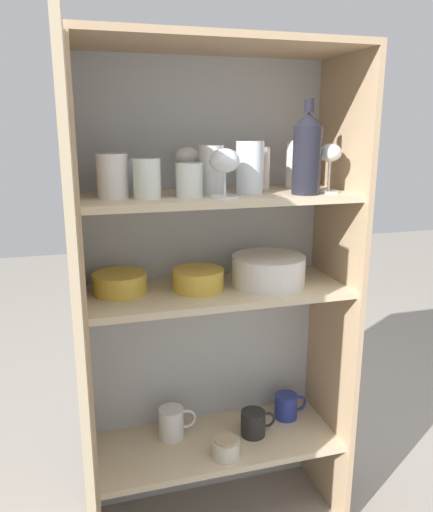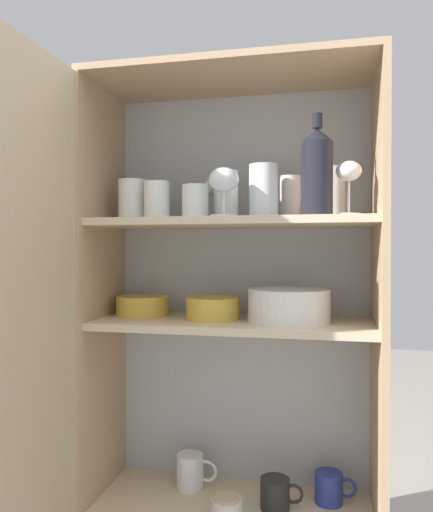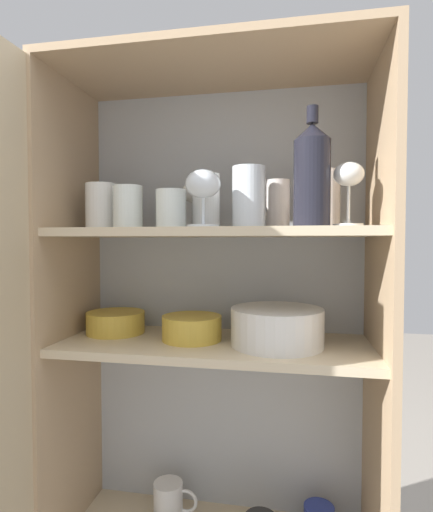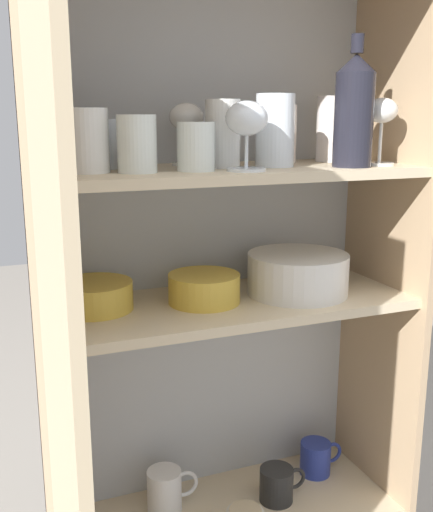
{
  "view_description": "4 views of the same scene",
  "coord_description": "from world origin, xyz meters",
  "px_view_note": "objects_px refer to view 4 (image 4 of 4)",
  "views": [
    {
      "loc": [
        -0.4,
        -1.2,
        1.26
      ],
      "look_at": [
        -0.0,
        0.16,
        0.9
      ],
      "focal_mm": 35.0,
      "sensor_mm": 36.0,
      "label": 1
    },
    {
      "loc": [
        0.25,
        -1.21,
        1.0
      ],
      "look_at": [
        -0.04,
        0.13,
        0.98
      ],
      "focal_mm": 35.0,
      "sensor_mm": 36.0,
      "label": 2
    },
    {
      "loc": [
        0.19,
        -0.82,
        1.05
      ],
      "look_at": [
        0.01,
        0.15,
        1.01
      ],
      "focal_mm": 28.0,
      "sensor_mm": 36.0,
      "label": 3
    },
    {
      "loc": [
        -0.48,
        -0.97,
        1.18
      ],
      "look_at": [
        -0.03,
        0.15,
        0.9
      ],
      "focal_mm": 42.0,
      "sensor_mm": 36.0,
      "label": 4
    }
  ],
  "objects_px": {
    "mixing_bowl_large": "(94,294)",
    "coffee_mug_primary": "(316,458)",
    "plate_stack_white": "(298,274)",
    "serving_bowl_small": "(204,287)",
    "wine_bottle": "(354,110)"
  },
  "relations": [
    {
      "from": "mixing_bowl_large",
      "to": "serving_bowl_small",
      "type": "relative_size",
      "value": 1.04
    },
    {
      "from": "serving_bowl_small",
      "to": "coffee_mug_primary",
      "type": "relative_size",
      "value": 1.3
    },
    {
      "from": "plate_stack_white",
      "to": "coffee_mug_primary",
      "type": "xyz_separation_m",
      "value": [
        0.11,
        0.07,
        -0.51
      ]
    },
    {
      "from": "wine_bottle",
      "to": "mixing_bowl_large",
      "type": "distance_m",
      "value": 0.64
    },
    {
      "from": "plate_stack_white",
      "to": "serving_bowl_small",
      "type": "relative_size",
      "value": 1.46
    },
    {
      "from": "wine_bottle",
      "to": "mixing_bowl_large",
      "type": "relative_size",
      "value": 1.64
    },
    {
      "from": "serving_bowl_small",
      "to": "coffee_mug_primary",
      "type": "distance_m",
      "value": 0.6
    },
    {
      "from": "plate_stack_white",
      "to": "mixing_bowl_large",
      "type": "xyz_separation_m",
      "value": [
        -0.44,
        0.05,
        -0.01
      ]
    },
    {
      "from": "mixing_bowl_large",
      "to": "coffee_mug_primary",
      "type": "relative_size",
      "value": 1.35
    },
    {
      "from": "serving_bowl_small",
      "to": "plate_stack_white",
      "type": "bearing_deg",
      "value": -4.04
    },
    {
      "from": "wine_bottle",
      "to": "plate_stack_white",
      "type": "bearing_deg",
      "value": 135.76
    },
    {
      "from": "wine_bottle",
      "to": "coffee_mug_primary",
      "type": "xyz_separation_m",
      "value": [
        0.03,
        0.14,
        -0.86
      ]
    },
    {
      "from": "plate_stack_white",
      "to": "mixing_bowl_large",
      "type": "distance_m",
      "value": 0.44
    },
    {
      "from": "plate_stack_white",
      "to": "mixing_bowl_large",
      "type": "relative_size",
      "value": 1.41
    },
    {
      "from": "plate_stack_white",
      "to": "coffee_mug_primary",
      "type": "distance_m",
      "value": 0.53
    }
  ]
}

